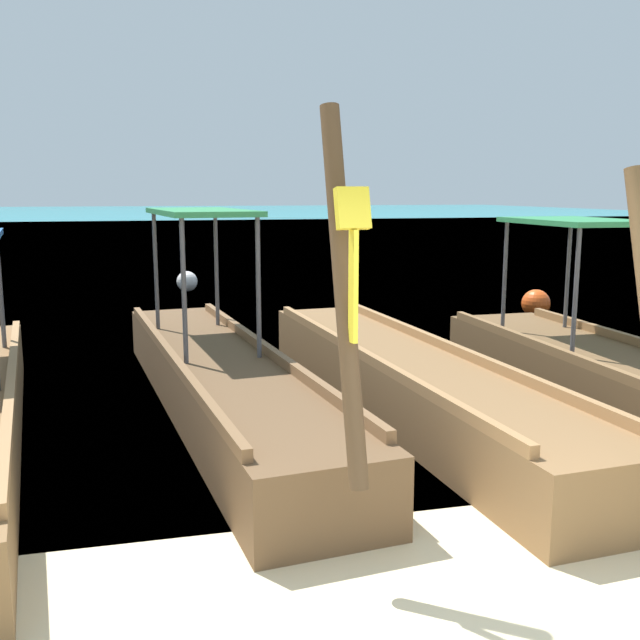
% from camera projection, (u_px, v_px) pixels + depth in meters
% --- Properties ---
extents(sea_water, '(120.00, 120.00, 0.00)m').
position_uv_depth(sea_water, '(162.00, 219.00, 62.72)').
color(sea_water, teal).
rests_on(sea_water, ground).
extents(longtail_boat_yellow_ribbon, '(1.91, 7.20, 2.89)m').
position_uv_depth(longtail_boat_yellow_ribbon, '(221.00, 378.00, 7.78)').
color(longtail_boat_yellow_ribbon, brown).
rests_on(longtail_boat_yellow_ribbon, ground).
extents(longtail_boat_green_ribbon, '(1.64, 7.10, 2.53)m').
position_uv_depth(longtail_boat_green_ribbon, '(409.00, 382.00, 7.81)').
color(longtail_boat_green_ribbon, brown).
rests_on(longtail_boat_green_ribbon, ground).
extents(longtail_boat_pink_ribbon, '(1.35, 5.75, 2.49)m').
position_uv_depth(longtail_boat_pink_ribbon, '(600.00, 372.00, 8.10)').
color(longtail_boat_pink_ribbon, brown).
rests_on(longtail_boat_pink_ribbon, ground).
extents(mooring_buoy_near, '(0.49, 0.49, 0.49)m').
position_uv_depth(mooring_buoy_near, '(187.00, 281.00, 17.22)').
color(mooring_buoy_near, white).
rests_on(mooring_buoy_near, sea_water).
extents(mooring_buoy_far, '(0.54, 0.54, 0.54)m').
position_uv_depth(mooring_buoy_far, '(536.00, 303.00, 13.68)').
color(mooring_buoy_far, '#EA5119').
rests_on(mooring_buoy_far, sea_water).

